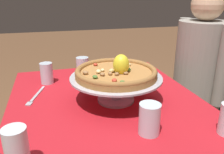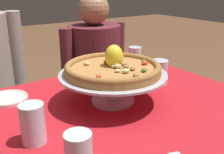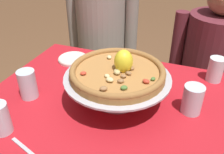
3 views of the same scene
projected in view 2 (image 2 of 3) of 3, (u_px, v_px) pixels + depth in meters
The scene contains 8 objects.
dining_table at pixel (119, 132), 1.06m from camera, with size 1.08×0.88×0.74m.
pizza_stand at pixel (113, 80), 1.03m from camera, with size 0.41×0.41×0.12m.
pizza at pixel (113, 67), 1.01m from camera, with size 0.36×0.36×0.10m.
water_glass_side_left at pixel (33, 126), 0.77m from camera, with size 0.07×0.07×0.12m.
water_glass_side_right at pixel (159, 74), 1.22m from camera, with size 0.08×0.08×0.11m.
water_glass_back_right at pixel (135, 58), 1.47m from camera, with size 0.07×0.07×0.11m.
side_plate at pixel (8, 98), 1.07m from camera, with size 0.16×0.16×0.02m.
diner_right at pixel (95, 78), 1.89m from camera, with size 0.51×0.37×1.12m.
Camera 2 is at (-0.55, -0.75, 1.18)m, focal length 42.93 mm.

